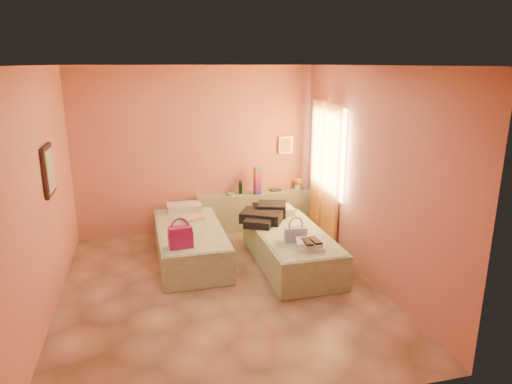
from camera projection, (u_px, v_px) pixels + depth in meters
ground at (221, 289)px, 5.92m from camera, size 4.50×4.50×0.00m
room_walls at (226, 145)px, 6.01m from camera, size 4.02×4.51×2.81m
headboard_ledge at (255, 211)px, 8.01m from camera, size 2.05×0.30×0.65m
bed_left at (190, 243)px, 6.76m from camera, size 0.93×2.01×0.50m
bed_right at (291, 248)px, 6.58m from camera, size 0.93×2.01×0.50m
water_bottle at (240, 187)px, 7.86m from camera, size 0.07×0.07×0.22m
rainbow_box at (257, 181)px, 7.79m from camera, size 0.12×0.12×0.48m
small_dish at (231, 194)px, 7.82m from camera, size 0.17×0.17×0.03m
green_book at (275, 190)px, 8.07m from camera, size 0.20×0.15×0.03m
flower_vase at (298, 183)px, 8.14m from camera, size 0.20×0.20×0.24m
magenta_handbag at (181, 237)px, 5.93m from camera, size 0.32×0.20×0.29m
khaki_garment at (192, 218)px, 7.02m from camera, size 0.38×0.35×0.05m
clothes_pile at (265, 214)px, 6.96m from camera, size 0.85×0.85×0.20m
blue_handbag at (295, 234)px, 6.16m from camera, size 0.31×0.16×0.19m
towel_stack at (311, 244)px, 5.94m from camera, size 0.42×0.39×0.10m
sandal_pair at (312, 241)px, 5.87m from camera, size 0.20×0.26×0.03m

